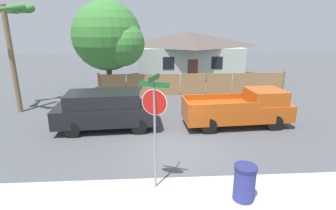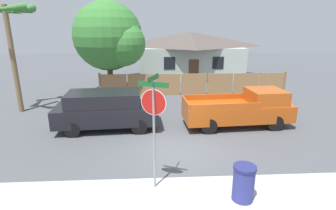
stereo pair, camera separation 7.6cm
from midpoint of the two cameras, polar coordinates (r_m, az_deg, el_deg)
ground_plane at (r=10.75m, az=1.91°, el=-9.79°), size 80.00×80.00×0.00m
sidewalk_strip at (r=7.72m, az=4.42°, el=-21.74°), size 36.00×3.20×0.01m
wooden_fence at (r=19.12m, az=5.77°, el=4.51°), size 13.57×0.12×1.67m
house at (r=26.57m, az=4.78°, el=11.15°), size 10.42×6.56×4.35m
oak_tree at (r=19.59m, az=-12.19°, el=14.12°), size 5.13×4.88×6.59m
palm_tree at (r=17.03m, az=-31.63°, el=15.62°), size 2.94×3.16×6.00m
red_suv at (r=12.91m, az=-13.07°, el=-0.86°), size 4.96×2.31×1.84m
orange_pickup at (r=13.49m, az=15.87°, el=-0.79°), size 5.35×2.22×1.83m
stop_sign at (r=7.51m, az=-2.85°, el=-1.91°), size 0.84×0.76×3.52m
trash_bin at (r=8.05m, az=16.39°, el=-15.95°), size 0.65×0.65×1.07m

